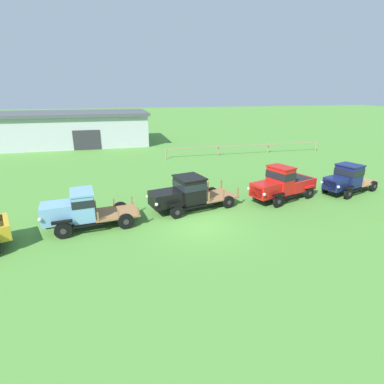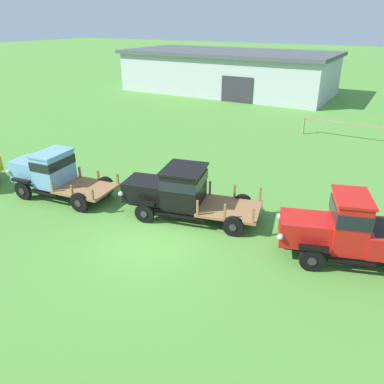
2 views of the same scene
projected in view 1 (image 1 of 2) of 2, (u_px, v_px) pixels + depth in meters
ground_plane at (200, 225)px, 16.32m from camera, size 240.00×240.00×0.00m
farm_shed at (63, 128)px, 40.06m from camera, size 22.21×10.57×4.27m
paddock_fence at (245, 147)px, 34.06m from camera, size 18.52×0.67×1.16m
vintage_truck_second_in_line at (79, 209)px, 15.58m from camera, size 5.09×2.54×2.06m
vintage_truck_midrow_center at (186, 193)px, 18.07m from camera, size 5.80×3.10×2.07m
vintage_truck_far_side at (283, 183)px, 19.81m from camera, size 5.17×3.16×2.31m
vintage_truck_back_of_row at (347, 179)px, 20.99m from camera, size 5.12×3.01×2.08m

